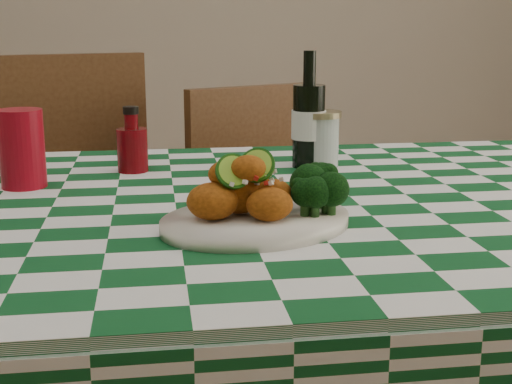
{
  "coord_description": "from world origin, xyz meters",
  "views": [
    {
      "loc": [
        -0.14,
        -1.19,
        1.09
      ],
      "look_at": [
        0.01,
        -0.17,
        0.84
      ],
      "focal_mm": 50.0,
      "sensor_mm": 36.0,
      "label": 1
    }
  ],
  "objects": [
    {
      "name": "beer_bottle",
      "position": [
        0.19,
        0.26,
        0.91
      ],
      "size": [
        0.08,
        0.08,
        0.24
      ],
      "primitive_type": null,
      "rotation": [
        0.0,
        0.0,
        -0.19
      ],
      "color": "black",
      "rests_on": "dining_table"
    },
    {
      "name": "wooden_chair_right",
      "position": [
        0.22,
        0.72,
        0.45
      ],
      "size": [
        0.55,
        0.56,
        0.9
      ],
      "primitive_type": null,
      "rotation": [
        0.0,
        0.0,
        0.43
      ],
      "color": "#472814",
      "rests_on": "ground"
    },
    {
      "name": "broccoli_side",
      "position": [
        0.11,
        -0.16,
        0.84
      ],
      "size": [
        0.09,
        0.09,
        0.07
      ],
      "primitive_type": null,
      "color": "black",
      "rests_on": "plate"
    },
    {
      "name": "red_tumbler",
      "position": [
        -0.38,
        0.16,
        0.86
      ],
      "size": [
        0.11,
        0.11,
        0.14
      ],
      "primitive_type": "cylinder",
      "rotation": [
        0.0,
        0.0,
        -0.39
      ],
      "color": "maroon",
      "rests_on": "dining_table"
    },
    {
      "name": "plate",
      "position": [
        0.01,
        -0.17,
        0.8
      ],
      "size": [
        0.36,
        0.32,
        0.02
      ],
      "primitive_type": null,
      "rotation": [
        0.0,
        0.0,
        0.37
      ],
      "color": "silver",
      "rests_on": "dining_table"
    },
    {
      "name": "mason_jar",
      "position": [
        0.21,
        0.27,
        0.84
      ],
      "size": [
        0.1,
        0.1,
        0.12
      ],
      "primitive_type": null,
      "rotation": [
        0.0,
        0.0,
        0.07
      ],
      "color": "#B2BCBA",
      "rests_on": "dining_table"
    },
    {
      "name": "ketchup_bottle",
      "position": [
        -0.18,
        0.27,
        0.85
      ],
      "size": [
        0.08,
        0.08,
        0.13
      ],
      "primitive_type": null,
      "rotation": [
        0.0,
        0.0,
        0.28
      ],
      "color": "#60040A",
      "rests_on": "dining_table"
    },
    {
      "name": "wooden_chair_left",
      "position": [
        -0.32,
        0.76,
        0.5
      ],
      "size": [
        0.57,
        0.58,
        0.99
      ],
      "primitive_type": null,
      "rotation": [
        0.0,
        0.0,
        0.29
      ],
      "color": "#472814",
      "rests_on": "ground"
    },
    {
      "name": "fried_chicken_pile",
      "position": [
        -0.0,
        -0.17,
        0.85
      ],
      "size": [
        0.14,
        0.11,
        0.09
      ],
      "primitive_type": null,
      "color": "#B05511",
      "rests_on": "plate"
    }
  ]
}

